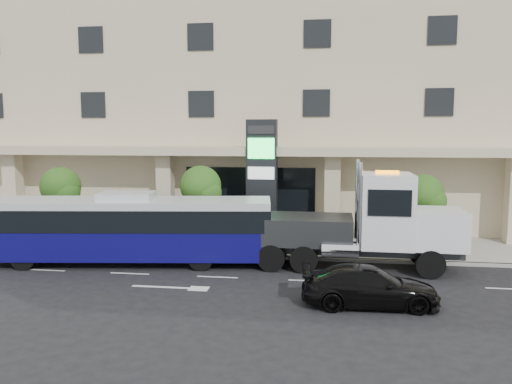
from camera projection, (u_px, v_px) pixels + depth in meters
ground at (224, 268)px, 23.19m from camera, size 120.00×120.00×0.00m
sidewalk at (242, 243)px, 28.10m from camera, size 120.00×6.00×0.15m
curb at (232, 256)px, 25.15m from camera, size 120.00×0.30×0.15m
convention_center at (265, 83)px, 37.18m from camera, size 60.00×17.60×20.00m
tree_left at (61, 190)px, 27.72m from camera, size 2.27×2.20×4.22m
tree_mid at (201, 189)px, 26.61m from camera, size 2.28×2.20×4.38m
tree_right at (424, 197)px, 25.06m from camera, size 2.10×2.00×4.04m
city_bus at (128, 228)px, 23.80m from camera, size 13.86×4.56×3.45m
tow_truck at (364, 225)px, 22.89m from camera, size 10.96×2.94×4.99m
black_sedan at (370, 286)px, 18.08m from camera, size 5.05×2.29×1.43m
signage_pylon at (262, 180)px, 28.05m from camera, size 1.74×0.73×6.84m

